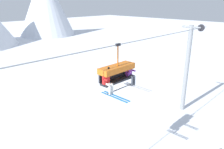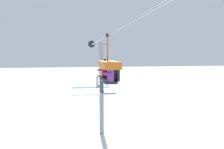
{
  "view_description": "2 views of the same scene",
  "coord_description": "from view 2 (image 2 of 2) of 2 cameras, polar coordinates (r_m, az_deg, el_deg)",
  "views": [
    {
      "loc": [
        -7.57,
        -8.1,
        9.63
      ],
      "look_at": [
        0.02,
        -0.64,
        5.98
      ],
      "focal_mm": 35.0,
      "sensor_mm": 36.0,
      "label": 1
    },
    {
      "loc": [
        9.43,
        -2.18,
        6.75
      ],
      "look_at": [
        0.29,
        -0.61,
        5.86
      ],
      "focal_mm": 35.0,
      "sensor_mm": 36.0,
      "label": 2
    }
  ],
  "objects": [
    {
      "name": "lift_tower_near",
      "position": [
        18.19,
        -2.81,
        -3.02
      ],
      "size": [
        0.36,
        1.88,
        7.8
      ],
      "color": "gray",
      "rests_on": "ground_plane"
    },
    {
      "name": "skier_red",
      "position": [
        10.12,
        -2.68,
        0.47
      ],
      "size": [
        0.48,
        1.7,
        1.34
      ],
      "color": "red"
    },
    {
      "name": "skier_purple",
      "position": [
        8.43,
        -1.29,
        -0.67
      ],
      "size": [
        0.46,
        1.7,
        1.23
      ],
      "color": "purple"
    },
    {
      "name": "chairlift_chair",
      "position": [
        9.29,
        -0.72,
        1.71
      ],
      "size": [
        2.14,
        0.74,
        2.3
      ],
      "color": "#232328"
    },
    {
      "name": "lift_cable",
      "position": [
        8.8,
        -0.69,
        10.52
      ],
      "size": [
        20.42,
        0.05,
        0.05
      ],
      "color": "gray"
    }
  ]
}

